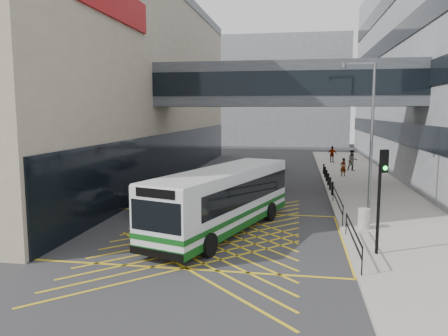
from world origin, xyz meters
The scene contains 18 objects.
ground centered at (0.00, 0.00, 0.00)m, with size 120.00×120.00×0.00m, color #333335.
building_whsmith centered at (-17.98, 16.00, 8.00)m, with size 24.17×42.00×16.00m.
building_far centered at (-2.00, 60.00, 9.00)m, with size 28.00×16.00×18.00m, color gray.
skybridge centered at (3.00, 12.00, 7.50)m, with size 20.00×4.10×3.00m.
pavement centered at (9.00, 15.00, 0.08)m, with size 6.00×54.00×0.16m, color #A7A198.
box_junction centered at (0.00, 0.00, 0.00)m, with size 12.00×9.00×0.01m.
bus centered at (0.55, 0.71, 1.59)m, with size 5.57×10.83×2.97m.
car_white centered at (-4.50, 4.18, 0.66)m, with size 1.70×4.16×1.32m, color silver.
car_dark centered at (-0.24, 10.93, 0.69)m, with size 1.73×4.43×1.39m, color black.
car_silver centered at (1.88, 22.86, 0.64)m, with size 1.74×4.13×1.28m, color gray.
traffic_light centered at (7.09, -2.13, 2.82)m, with size 0.33×0.49×4.08m.
street_lamp centered at (7.67, 5.28, 4.75)m, with size 1.82×0.28×8.06m.
litter_bin centered at (7.09, 1.74, 0.63)m, with size 0.55×0.55×0.95m, color #ADA89E.
kerb_railings centered at (6.15, 1.78, 0.88)m, with size 0.05×12.54×1.00m.
bollards centered at (6.25, 15.00, 0.61)m, with size 0.14×10.14×0.90m.
pedestrian_a centered at (7.80, 18.92, 0.94)m, with size 0.62×0.44×1.56m, color gray.
pedestrian_b centered at (9.00, 22.68, 1.13)m, with size 0.94×0.55×1.93m, color gray.
pedestrian_c centered at (7.66, 29.37, 1.05)m, with size 1.05×0.50×1.77m, color gray.
Camera 1 is at (3.93, -19.20, 5.64)m, focal length 35.00 mm.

